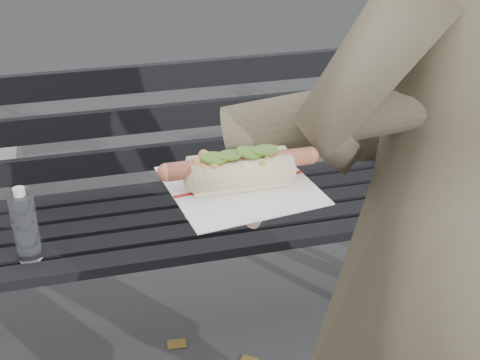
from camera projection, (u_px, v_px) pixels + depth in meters
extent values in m
cylinder|color=black|center=(419.00, 281.00, 2.09)|extent=(0.04, 0.04, 0.45)
cylinder|color=black|center=(373.00, 225.00, 2.38)|extent=(0.04, 0.04, 0.45)
cube|color=black|center=(208.00, 250.00, 1.82)|extent=(1.50, 0.07, 0.03)
cube|color=black|center=(202.00, 232.00, 1.90)|extent=(1.50, 0.07, 0.03)
cube|color=black|center=(196.00, 216.00, 1.97)|extent=(1.50, 0.07, 0.03)
cube|color=black|center=(190.00, 201.00, 2.05)|extent=(1.50, 0.07, 0.03)
cube|color=black|center=(185.00, 188.00, 2.13)|extent=(1.50, 0.07, 0.03)
cube|color=black|center=(383.00, 107.00, 2.18)|extent=(0.04, 0.03, 0.42)
cube|color=black|center=(182.00, 154.00, 2.10)|extent=(1.50, 0.02, 0.08)
cube|color=black|center=(180.00, 116.00, 2.04)|extent=(1.50, 0.02, 0.08)
cube|color=black|center=(178.00, 75.00, 1.98)|extent=(1.50, 0.02, 0.08)
cylinder|color=white|center=(25.00, 227.00, 1.72)|extent=(0.06, 0.06, 0.19)
cylinder|color=white|center=(19.00, 192.00, 1.67)|extent=(0.03, 0.03, 0.02)
imported|color=brown|center=(435.00, 229.00, 1.20)|extent=(0.71, 0.56, 1.71)
cylinder|color=brown|center=(384.00, 106.00, 1.03)|extent=(0.51, 0.23, 0.19)
cylinder|color=#D8A384|center=(266.00, 186.00, 0.94)|extent=(0.09, 0.08, 0.07)
ellipsoid|color=#D8A384|center=(240.00, 196.00, 0.93)|extent=(0.10, 0.11, 0.03)
cylinder|color=#D8A384|center=(206.00, 211.00, 0.89)|extent=(0.05, 0.02, 0.02)
cylinder|color=#D8A384|center=(203.00, 203.00, 0.90)|extent=(0.05, 0.02, 0.02)
cylinder|color=#D8A384|center=(200.00, 196.00, 0.92)|extent=(0.05, 0.02, 0.02)
cylinder|color=#D8A384|center=(197.00, 189.00, 0.94)|extent=(0.05, 0.02, 0.02)
cylinder|color=#D8A384|center=(258.00, 214.00, 0.88)|extent=(0.04, 0.05, 0.02)
cube|color=white|center=(240.00, 185.00, 0.92)|extent=(0.21, 0.21, 0.00)
cube|color=#B21E1E|center=(240.00, 184.00, 0.92)|extent=(0.19, 0.03, 0.00)
cylinder|color=#BB6448|center=(240.00, 164.00, 0.90)|extent=(0.20, 0.02, 0.02)
sphere|color=#BB6448|center=(167.00, 172.00, 0.88)|extent=(0.03, 0.02, 0.02)
sphere|color=#BB6448|center=(310.00, 156.00, 0.92)|extent=(0.02, 0.02, 0.02)
sphere|color=#9E6B2D|center=(249.00, 155.00, 0.90)|extent=(0.01, 0.01, 0.01)
sphere|color=#9E6B2D|center=(204.00, 168.00, 0.87)|extent=(0.01, 0.01, 0.01)
sphere|color=#9E6B2D|center=(262.00, 156.00, 0.90)|extent=(0.01, 0.01, 0.01)
sphere|color=#9E6B2D|center=(252.00, 165.00, 0.89)|extent=(0.01, 0.01, 0.01)
sphere|color=#9E6B2D|center=(228.00, 159.00, 0.90)|extent=(0.01, 0.01, 0.01)
sphere|color=#9E6B2D|center=(203.00, 175.00, 0.87)|extent=(0.01, 0.01, 0.01)
sphere|color=#9E6B2D|center=(230.00, 166.00, 0.89)|extent=(0.01, 0.01, 0.01)
sphere|color=#9E6B2D|center=(261.00, 156.00, 0.91)|extent=(0.01, 0.01, 0.01)
sphere|color=#9E6B2D|center=(262.00, 164.00, 0.89)|extent=(0.01, 0.01, 0.01)
sphere|color=#9E6B2D|center=(262.00, 167.00, 0.89)|extent=(0.01, 0.01, 0.01)
sphere|color=#9E6B2D|center=(199.00, 161.00, 0.89)|extent=(0.01, 0.01, 0.01)
sphere|color=#9E6B2D|center=(232.00, 152.00, 0.91)|extent=(0.01, 0.01, 0.01)
sphere|color=#9E6B2D|center=(275.00, 148.00, 0.93)|extent=(0.01, 0.01, 0.01)
sphere|color=#9E6B2D|center=(196.00, 162.00, 0.88)|extent=(0.01, 0.01, 0.01)
sphere|color=#9E6B2D|center=(263.00, 151.00, 0.92)|extent=(0.01, 0.01, 0.01)
sphere|color=#9E6B2D|center=(215.00, 159.00, 0.90)|extent=(0.01, 0.01, 0.01)
sphere|color=#9E6B2D|center=(267.00, 158.00, 0.89)|extent=(0.01, 0.01, 0.01)
sphere|color=#9E6B2D|center=(214.00, 166.00, 0.87)|extent=(0.01, 0.01, 0.01)
sphere|color=#9E6B2D|center=(251.00, 153.00, 0.92)|extent=(0.01, 0.01, 0.01)
sphere|color=#9E6B2D|center=(258.00, 161.00, 0.90)|extent=(0.01, 0.01, 0.01)
sphere|color=#9E6B2D|center=(241.00, 154.00, 0.92)|extent=(0.01, 0.01, 0.01)
sphere|color=#9E6B2D|center=(244.00, 157.00, 0.90)|extent=(0.01, 0.01, 0.01)
sphere|color=#9E6B2D|center=(204.00, 155.00, 0.90)|extent=(0.01, 0.01, 0.01)
sphere|color=#9E6B2D|center=(242.00, 167.00, 0.88)|extent=(0.01, 0.01, 0.01)
sphere|color=#9E6B2D|center=(261.00, 153.00, 0.92)|extent=(0.01, 0.01, 0.01)
sphere|color=#9E6B2D|center=(233.00, 159.00, 0.90)|extent=(0.01, 0.01, 0.01)
sphere|color=#9E6B2D|center=(247.00, 157.00, 0.90)|extent=(0.01, 0.01, 0.01)
sphere|color=#9E6B2D|center=(255.00, 151.00, 0.92)|extent=(0.01, 0.01, 0.01)
cylinder|color=#528424|center=(214.00, 158.00, 0.88)|extent=(0.04, 0.04, 0.01)
cylinder|color=#528424|center=(230.00, 155.00, 0.89)|extent=(0.04, 0.04, 0.01)
cylinder|color=#528424|center=(249.00, 152.00, 0.90)|extent=(0.04, 0.04, 0.01)
cylinder|color=#528424|center=(265.00, 150.00, 0.90)|extent=(0.04, 0.04, 0.01)
cube|color=brown|center=(413.00, 241.00, 2.69)|extent=(0.08, 0.08, 0.00)
cube|color=brown|center=(417.00, 182.00, 3.13)|extent=(0.08, 0.09, 0.00)
cube|color=brown|center=(296.00, 140.00, 3.54)|extent=(0.10, 0.10, 0.00)
cube|color=brown|center=(432.00, 326.00, 2.24)|extent=(0.05, 0.05, 0.00)
cube|color=brown|center=(177.00, 344.00, 2.16)|extent=(0.06, 0.05, 0.00)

